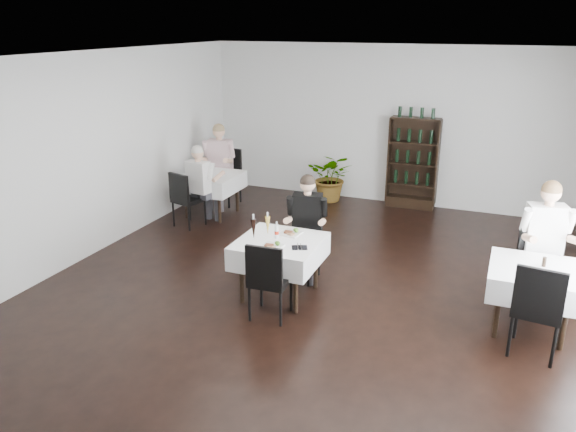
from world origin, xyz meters
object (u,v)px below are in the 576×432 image
at_px(wine_shelf, 413,164).
at_px(potted_tree, 332,177).
at_px(main_table, 280,251).
at_px(diner_main, 307,219).

distance_m(wine_shelf, potted_tree, 1.58).
relative_size(main_table, potted_tree, 1.06).
distance_m(potted_tree, diner_main, 3.53).
relative_size(wine_shelf, diner_main, 1.21).
relative_size(main_table, diner_main, 0.71).
height_order(main_table, potted_tree, potted_tree).
distance_m(main_table, potted_tree, 4.18).
xyz_separation_m(wine_shelf, potted_tree, (-1.53, -0.19, -0.36)).
height_order(wine_shelf, potted_tree, wine_shelf).
bearing_deg(main_table, potted_tree, 98.64).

